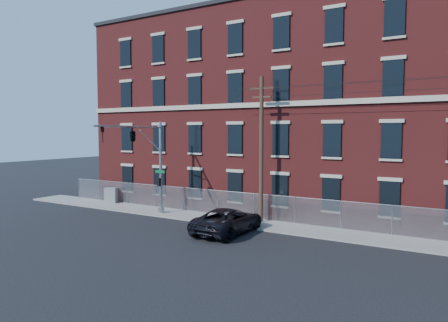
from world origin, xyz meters
name	(u,v)px	position (x,y,z in m)	size (l,w,h in m)	color
ground	(191,237)	(0.00, 0.00, 0.00)	(140.00, 140.00, 0.00)	black
sidewalk	(417,244)	(12.00, 5.00, 0.06)	(65.00, 3.00, 0.12)	#98958F
mill_building	(435,107)	(12.00, 13.93, 8.15)	(55.30, 14.32, 16.30)	maroon
chain_link_fence	(420,222)	(12.00, 6.30, 1.06)	(59.06, 0.06, 1.85)	#A5A8AD
traffic_signal_mast	(140,145)	(-6.00, 2.18, 5.39)	(0.90, 6.75, 7.00)	#9EA0A5
utility_pole_near	(261,147)	(2.00, 5.60, 5.34)	(1.80, 0.28, 10.00)	#4D3426
pickup_truck	(228,220)	(1.44, 2.01, 0.79)	(2.62, 5.69, 1.58)	black
utility_cabinet	(111,195)	(-12.70, 5.76, 0.79)	(1.07, 0.53, 1.33)	gray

